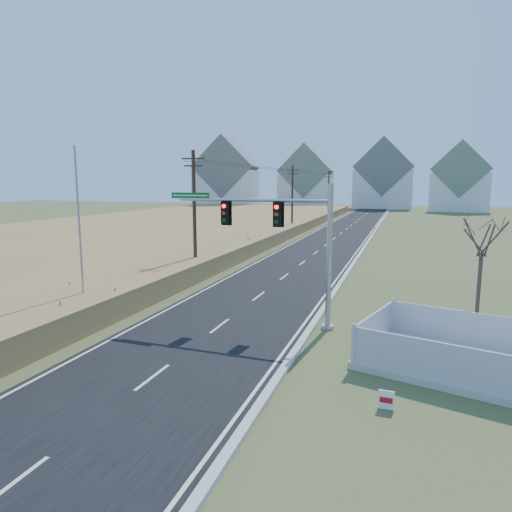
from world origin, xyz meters
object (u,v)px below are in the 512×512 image
Objects in this scene: bare_tree at (483,234)px; flagpole at (81,251)px; traffic_signal_mast at (290,239)px; fence_enclosure at (462,361)px; open_sign at (386,400)px.

flagpole is at bearing -170.15° from bare_tree.
traffic_signal_mast is 0.99× the size of flagpole.
flagpole is at bearing -167.24° from fence_enclosure.
bare_tree is (8.22, 1.04, 0.38)m from traffic_signal_mast.
fence_enclosure is (7.24, -3.13, -3.83)m from traffic_signal_mast.
bare_tree is (18.23, 3.16, 1.14)m from flagpole.
flagpole is at bearing -165.61° from traffic_signal_mast.
open_sign is 15.88m from flagpole.
traffic_signal_mast is 8.77m from fence_enclosure.
fence_enclosure is at bearing -20.94° from traffic_signal_mast.
fence_enclosure is at bearing 60.85° from open_sign.
bare_tree is (3.47, 8.19, 4.20)m from open_sign.
bare_tree reaches higher than open_sign.
flagpole reaches higher than traffic_signal_mast.
fence_enclosure is 13.61× the size of open_sign.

